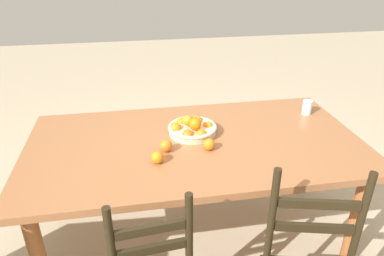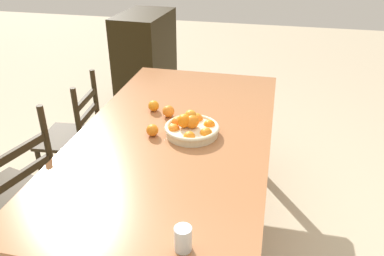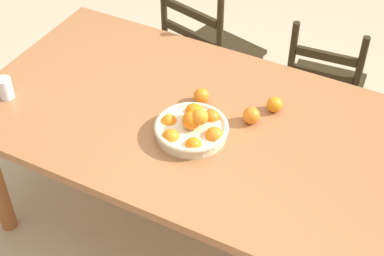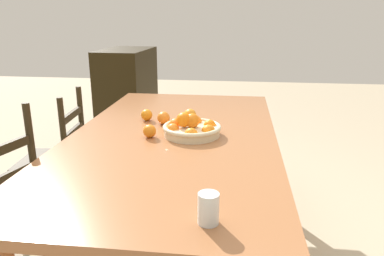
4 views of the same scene
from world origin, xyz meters
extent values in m
plane|color=#BDAC8D|center=(0.00, 0.00, 0.00)|extent=(12.00, 12.00, 0.00)
cube|color=#9F633B|center=(0.00, 0.00, 0.74)|extent=(2.05, 1.09, 0.04)
cylinder|color=#9F5A2F|center=(0.90, -0.43, 0.36)|extent=(0.08, 0.08, 0.72)
cylinder|color=#9F5A2F|center=(0.90, 0.43, 0.36)|extent=(0.08, 0.08, 0.72)
cylinder|color=black|center=(-0.24, 0.68, 0.20)|extent=(0.04, 0.04, 0.41)
cylinder|color=black|center=(-0.24, 0.68, 0.70)|extent=(0.04, 0.04, 0.54)
cube|color=black|center=(-0.43, 0.73, 0.65)|extent=(0.36, 0.11, 0.04)
cube|color=black|center=(0.31, 0.89, 0.44)|extent=(0.43, 0.43, 0.03)
cylinder|color=black|center=(0.46, 1.07, 0.21)|extent=(0.04, 0.04, 0.43)
cylinder|color=black|center=(0.13, 1.04, 0.21)|extent=(0.04, 0.04, 0.43)
cylinder|color=black|center=(0.49, 0.73, 0.21)|extent=(0.04, 0.04, 0.43)
cylinder|color=black|center=(0.16, 0.70, 0.21)|extent=(0.04, 0.04, 0.43)
cylinder|color=black|center=(0.49, 0.73, 0.68)|extent=(0.04, 0.04, 0.46)
cylinder|color=black|center=(0.16, 0.70, 0.68)|extent=(0.04, 0.04, 0.46)
cube|color=black|center=(0.33, 0.72, 0.64)|extent=(0.30, 0.05, 0.04)
cube|color=black|center=(0.33, 0.72, 0.76)|extent=(0.30, 0.05, 0.04)
cube|color=black|center=(1.77, 0.79, 0.52)|extent=(0.75, 0.48, 1.04)
cylinder|color=beige|center=(0.00, -0.10, 0.78)|extent=(0.30, 0.30, 0.05)
torus|color=beige|center=(0.00, -0.10, 0.80)|extent=(0.31, 0.31, 0.02)
sphere|color=orange|center=(0.11, -0.11, 0.80)|extent=(0.08, 0.08, 0.08)
sphere|color=orange|center=(0.05, -0.01, 0.80)|extent=(0.07, 0.07, 0.07)
sphere|color=orange|center=(-0.04, -0.01, 0.80)|extent=(0.07, 0.07, 0.07)
sphere|color=orange|center=(-0.10, -0.11, 0.80)|extent=(0.07, 0.07, 0.07)
sphere|color=orange|center=(-0.05, -0.19, 0.80)|extent=(0.07, 0.07, 0.07)
sphere|color=orange|center=(0.06, -0.19, 0.80)|extent=(0.07, 0.07, 0.07)
sphere|color=orange|center=(0.03, -0.09, 0.86)|extent=(0.07, 0.07, 0.07)
sphere|color=orange|center=(-0.01, -0.06, 0.85)|extent=(0.08, 0.08, 0.08)
sphere|color=orange|center=(0.00, -0.10, 0.84)|extent=(0.08, 0.08, 0.08)
sphere|color=orange|center=(0.25, 0.20, 0.79)|extent=(0.07, 0.07, 0.07)
sphere|color=orange|center=(-0.06, 0.11, 0.79)|extent=(0.07, 0.07, 0.07)
sphere|color=orange|center=(0.19, 0.09, 0.80)|extent=(0.07, 0.07, 0.07)
cylinder|color=silver|center=(-0.86, -0.26, 0.81)|extent=(0.07, 0.07, 0.10)
camera|label=1|loc=(0.35, 1.87, 1.82)|focal=33.20mm
camera|label=2|loc=(-1.87, -0.52, 1.84)|focal=36.00mm
camera|label=3|loc=(0.84, -1.71, 2.42)|focal=54.79mm
camera|label=4|loc=(-1.88, -0.34, 1.39)|focal=34.97mm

